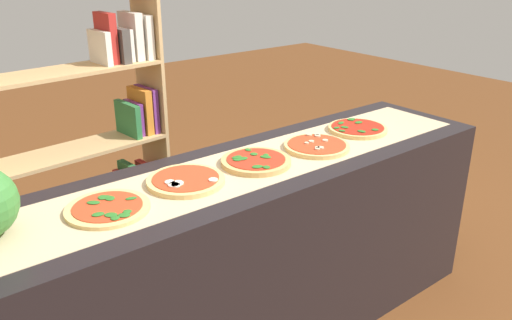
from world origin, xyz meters
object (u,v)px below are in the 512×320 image
pizza_spinach_0 (108,208)px  pizza_spinach_4 (357,128)px  pizza_mozzarella_1 (186,180)px  pizza_mushroom_3 (317,146)px  pizza_spinach_2 (255,161)px  bookshelf (105,155)px

pizza_spinach_0 → pizza_spinach_4: size_ratio=1.01×
pizza_mozzarella_1 → pizza_mushroom_3: same height
pizza_mozzarella_1 → pizza_mushroom_3: (0.67, -0.04, -0.00)m
pizza_mushroom_3 → pizza_mozzarella_1: bearing=176.5°
pizza_spinach_0 → pizza_mozzarella_1: (0.34, 0.03, 0.00)m
pizza_spinach_2 → pizza_mushroom_3: pizza_spinach_2 is taller
pizza_spinach_2 → pizza_mushroom_3: size_ratio=0.99×
pizza_mushroom_3 → bookshelf: 1.12m
pizza_spinach_0 → pizza_spinach_2: (0.67, 0.02, 0.00)m
pizza_spinach_0 → pizza_mushroom_3: 1.01m
pizza_mushroom_3 → bookshelf: bookshelf is taller
pizza_mozzarella_1 → pizza_spinach_2: (0.34, -0.01, 0.00)m
pizza_spinach_0 → pizza_mozzarella_1: 0.34m
pizza_spinach_0 → pizza_mushroom_3: bearing=-0.7°
pizza_mozzarella_1 → pizza_spinach_4: (1.01, 0.01, 0.00)m
pizza_spinach_0 → pizza_mozzarella_1: bearing=5.0°
bookshelf → pizza_mozzarella_1: bearing=-91.2°
pizza_spinach_2 → pizza_spinach_4: size_ratio=1.02×
pizza_spinach_2 → pizza_mushroom_3: 0.34m
pizza_spinach_2 → pizza_spinach_4: pizza_spinach_2 is taller
pizza_mozzarella_1 → pizza_spinach_4: same height
pizza_mozzarella_1 → bookshelf: size_ratio=0.19×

